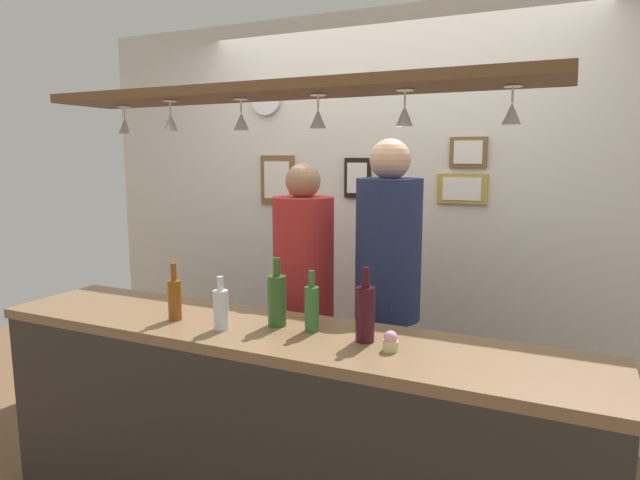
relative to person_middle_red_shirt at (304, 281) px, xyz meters
name	(u,v)px	position (x,y,z in m)	size (l,w,h in m)	color
back_wall	(384,216)	(0.23, 0.73, 0.31)	(4.40, 0.06, 2.60)	silver
bar_counter	(258,412)	(0.23, -0.87, -0.34)	(2.70, 0.55, 0.96)	brown
overhead_glass_rack	(278,91)	(0.23, -0.67, 0.95)	(2.20, 0.36, 0.04)	brown
hanging_wineglass_far_left	(125,125)	(-0.67, -0.60, 0.84)	(0.07, 0.07, 0.13)	silver
hanging_wineglass_left	(171,122)	(-0.28, -0.72, 0.84)	(0.07, 0.07, 0.13)	silver
hanging_wineglass_center_left	(241,120)	(0.04, -0.65, 0.84)	(0.07, 0.07, 0.13)	silver
hanging_wineglass_center	(318,118)	(0.40, -0.66, 0.84)	(0.07, 0.07, 0.13)	silver
hanging_wineglass_center_right	(405,115)	(0.76, -0.67, 0.84)	(0.07, 0.07, 0.13)	silver
hanging_wineglass_right	(512,112)	(1.13, -0.62, 0.84)	(0.07, 0.07, 0.13)	silver
person_middle_red_shirt	(304,281)	(0.00, 0.00, 0.00)	(0.34, 0.34, 1.65)	#2D334C
person_right_navy_shirt	(388,275)	(0.49, 0.00, 0.08)	(0.34, 0.34, 1.77)	#2D334C
bottle_beer_amber_tall	(175,298)	(-0.25, -0.78, 0.06)	(0.06, 0.06, 0.26)	brown
bottle_beer_green_import	(312,307)	(0.38, -0.67, 0.07)	(0.06, 0.06, 0.26)	#336B2D
bottle_champagne_green	(277,299)	(0.21, -0.67, 0.08)	(0.08, 0.08, 0.30)	#2D5623
bottle_soda_clear	(221,308)	(0.02, -0.81, 0.05)	(0.06, 0.06, 0.23)	silver
bottle_wine_dark_red	(365,313)	(0.62, -0.70, 0.08)	(0.08, 0.08, 0.30)	#380F19
cupcake	(391,342)	(0.75, -0.76, 0.00)	(0.06, 0.06, 0.08)	beige
picture_frame_upper_small	(468,152)	(0.76, 0.68, 0.72)	(0.22, 0.02, 0.18)	brown
picture_frame_caricature	(277,180)	(-0.55, 0.68, 0.53)	(0.26, 0.02, 0.34)	brown
picture_frame_crest	(357,178)	(0.05, 0.68, 0.55)	(0.18, 0.02, 0.26)	black
picture_frame_lower_pair	(462,189)	(0.73, 0.68, 0.50)	(0.30, 0.02, 0.18)	#B29338
wall_clock	(266,99)	(-0.62, 0.68, 1.08)	(0.22, 0.22, 0.03)	white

